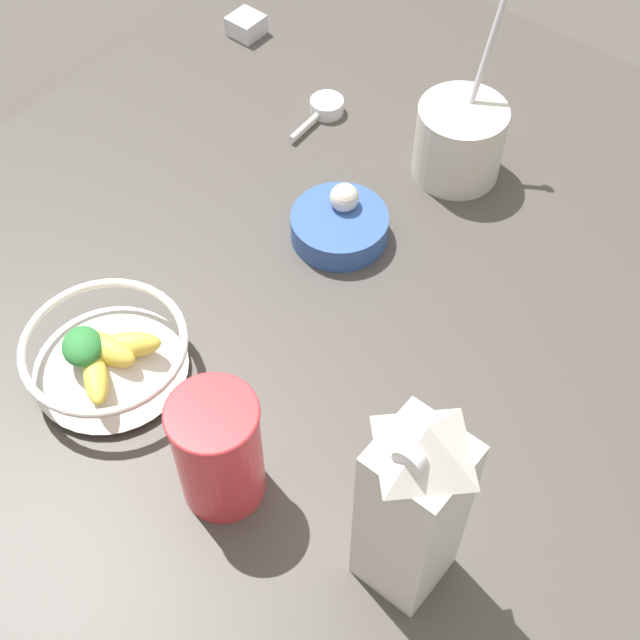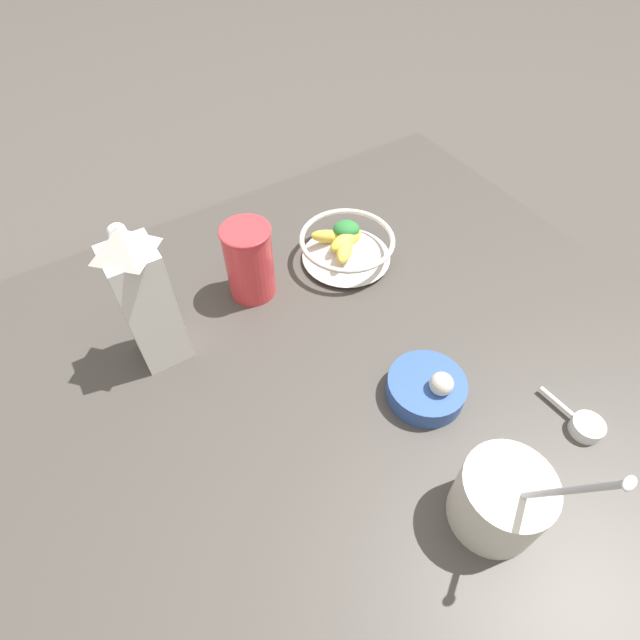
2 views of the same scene
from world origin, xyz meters
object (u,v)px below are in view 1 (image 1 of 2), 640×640
object	(u,v)px
drinking_cup	(218,450)
fruit_bowl	(106,354)
milk_carton	(413,505)
yogurt_tub	(460,137)
spice_jar	(246,26)
garlic_bowl	(340,224)

from	to	relation	value
drinking_cup	fruit_bowl	bearing A→B (deg)	173.40
milk_carton	yogurt_tub	world-z (taller)	milk_carton
drinking_cup	milk_carton	bearing A→B (deg)	13.72
spice_jar	garlic_bowl	distance (m)	0.45
milk_carton	garlic_bowl	size ratio (longest dim) A/B	2.16
fruit_bowl	garlic_bowl	bearing A→B (deg)	78.33
drinking_cup	yogurt_tub	bearing A→B (deg)	98.36
yogurt_tub	fruit_bowl	bearing A→B (deg)	-102.43
fruit_bowl	garlic_bowl	distance (m)	0.34
fruit_bowl	milk_carton	distance (m)	0.40
yogurt_tub	spice_jar	distance (m)	0.43
fruit_bowl	drinking_cup	bearing A→B (deg)	-6.60
spice_jar	milk_carton	bearing A→B (deg)	-38.08
yogurt_tub	garlic_bowl	size ratio (longest dim) A/B	2.12
milk_carton	yogurt_tub	size ratio (longest dim) A/B	1.02
milk_carton	spice_jar	size ratio (longest dim) A/B	5.55
fruit_bowl	spice_jar	xyz separation A→B (m)	(-0.31, 0.57, -0.02)
milk_carton	yogurt_tub	bearing A→B (deg)	118.79
yogurt_tub	drinking_cup	size ratio (longest dim) A/B	1.78
milk_carton	yogurt_tub	distance (m)	0.57
fruit_bowl	spice_jar	size ratio (longest dim) A/B	3.85
milk_carton	spice_jar	distance (m)	0.90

